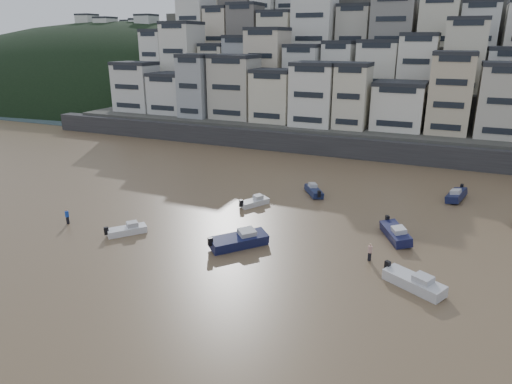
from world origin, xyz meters
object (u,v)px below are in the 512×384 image
at_px(boat_c, 239,239).
at_px(boat_f, 254,201).
at_px(boat_j, 127,229).
at_px(person_blue, 67,216).
at_px(boat_i, 457,194).
at_px(boat_e, 396,232).
at_px(person_pink, 370,252).
at_px(boat_b, 414,280).
at_px(boat_h, 314,190).

height_order(boat_c, boat_f, boat_c).
bearing_deg(boat_j, person_blue, 132.41).
bearing_deg(person_blue, boat_i, 33.29).
bearing_deg(boat_f, boat_j, 175.58).
relative_size(boat_e, boat_c, 0.91).
height_order(boat_e, person_pink, person_pink).
xyz_separation_m(boat_c, person_blue, (-20.15, -2.21, 0.00)).
height_order(boat_e, boat_i, boat_e).
bearing_deg(boat_b, boat_c, -155.49).
bearing_deg(boat_b, boat_h, 155.26).
height_order(boat_e, boat_c, boat_c).
height_order(boat_b, boat_h, boat_b).
xyz_separation_m(boat_c, person_pink, (12.38, 2.26, 0.00)).
relative_size(boat_c, boat_f, 1.50).
height_order(boat_f, person_blue, person_blue).
bearing_deg(person_blue, boat_c, 6.27).
bearing_deg(boat_b, person_pink, 169.11).
relative_size(boat_e, boat_h, 1.21).
relative_size(boat_b, boat_j, 1.29).
bearing_deg(person_pink, boat_f, 149.72).
bearing_deg(boat_j, boat_h, 4.57).
xyz_separation_m(boat_j, boat_h, (14.39, 20.32, 0.05)).
relative_size(boat_h, boat_f, 1.13).
height_order(boat_b, person_pink, person_pink).
distance_m(boat_b, boat_c, 16.70).
height_order(boat_i, person_blue, person_blue).
relative_size(boat_e, boat_f, 1.37).
distance_m(boat_f, person_blue, 21.64).
distance_m(boat_i, boat_f, 25.98).
distance_m(boat_h, person_pink, 19.16).
bearing_deg(person_pink, boat_c, -169.67).
distance_m(boat_h, person_blue, 30.41).
distance_m(boat_j, boat_c, 12.39).
bearing_deg(boat_h, boat_b, -177.18).
relative_size(boat_j, boat_i, 0.81).
relative_size(boat_j, boat_h, 0.92).
bearing_deg(person_pink, boat_b, -39.89).
bearing_deg(boat_f, boat_i, -32.35).
height_order(boat_c, boat_h, boat_c).
bearing_deg(boat_e, boat_f, -127.10).
height_order(boat_e, person_blue, person_blue).
distance_m(boat_c, boat_f, 11.94).
bearing_deg(boat_c, boat_i, 1.01).
bearing_deg(boat_f, boat_c, -134.37).
height_order(person_blue, person_pink, same).
xyz_separation_m(boat_i, boat_f, (-22.86, -12.36, -0.17)).
bearing_deg(person_pink, boat_i, 71.75).
relative_size(boat_b, person_pink, 3.27).
bearing_deg(boat_j, person_pink, -40.61).
bearing_deg(person_blue, boat_h, 42.83).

